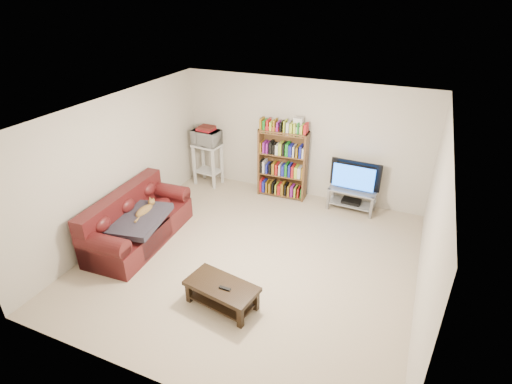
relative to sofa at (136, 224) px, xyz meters
The scene contains 19 objects.
floor 2.09m from the sofa, ahead, with size 5.00×5.00×0.00m, color beige.
ceiling 2.94m from the sofa, ahead, with size 5.00×5.00×0.00m, color white.
wall_back 3.57m from the sofa, 53.72° to the left, with size 5.00×5.00×0.00m, color beige.
wall_front 3.14m from the sofa, 47.24° to the right, with size 5.00×5.00×0.00m, color beige.
wall_left 1.04m from the sofa, 147.66° to the left, with size 5.00×5.00×0.00m, color beige.
wall_right 4.64m from the sofa, ahead, with size 5.00×5.00×0.00m, color beige.
sofa is the anchor object (origin of this frame).
blanket 0.31m from the sofa, 34.83° to the right, with size 0.79×1.03×0.10m, color #2E2A35.
cat 0.33m from the sofa, 17.55° to the left, with size 0.22×0.56×0.17m, color olive, non-canonical shape.
coffee_table 2.27m from the sofa, 22.03° to the right, with size 1.06×0.66×0.36m.
remote 2.36m from the sofa, 22.63° to the right, with size 0.16×0.05×0.02m, color black.
tv_stand 4.05m from the sofa, 37.83° to the left, with size 0.91×0.44×0.45m.
television 4.07m from the sofa, 37.83° to the left, with size 0.96×0.13×0.55m, color black.
dvd_player 4.05m from the sofa, 37.83° to the left, with size 0.36×0.25×0.06m, color black.
bookshelf 3.10m from the sofa, 55.39° to the left, with size 1.00×0.35×1.43m.
shelf_clutter 3.37m from the sofa, 54.11° to the left, with size 0.73×0.24×0.28m.
microwave_stand 2.44m from the sofa, 88.53° to the left, with size 0.61×0.47×0.92m.
microwave 2.54m from the sofa, 88.53° to the left, with size 0.57×0.39×0.31m, color silver.
game_boxes 2.60m from the sofa, 88.53° to the left, with size 0.34×0.29×0.05m, color maroon.
Camera 1 is at (2.13, -4.80, 3.96)m, focal length 28.00 mm.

